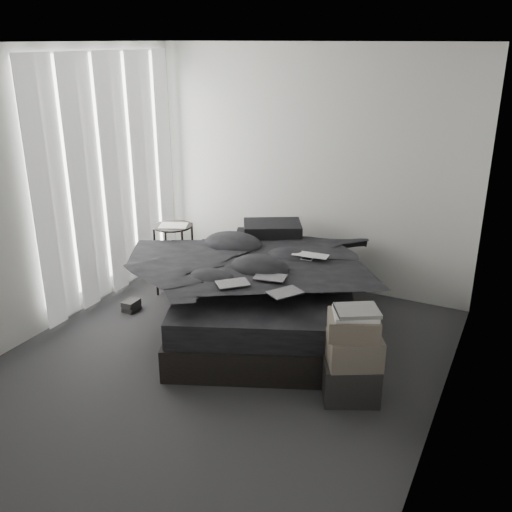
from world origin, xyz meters
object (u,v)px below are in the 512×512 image
at_px(bed, 266,312).
at_px(box_lower, 351,380).
at_px(side_stand, 175,259).
at_px(laptop, 309,250).

relative_size(bed, box_lower, 5.07).
height_order(bed, side_stand, side_stand).
bearing_deg(side_stand, box_lower, -24.68).
distance_m(bed, box_lower, 1.35).
bearing_deg(laptop, bed, -154.50).
relative_size(side_stand, box_lower, 1.79).
relative_size(bed, laptop, 6.24).
xyz_separation_m(laptop, side_stand, (-1.59, 0.10, -0.40)).
distance_m(side_stand, box_lower, 2.60).
height_order(bed, laptop, laptop).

